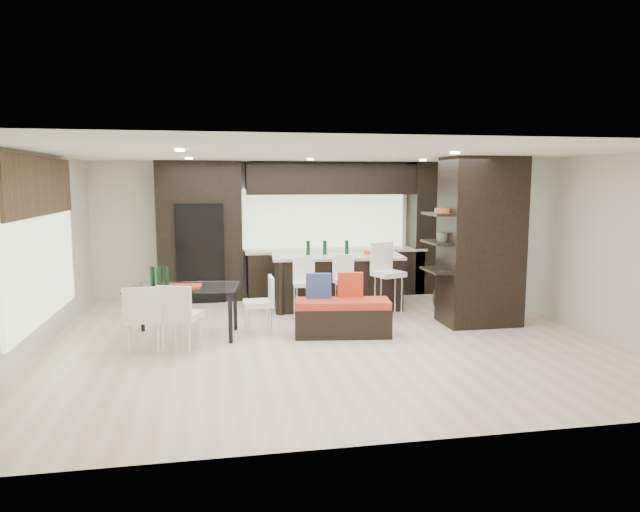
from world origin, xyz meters
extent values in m
plane|color=beige|center=(0.00, 0.00, 0.00)|extent=(8.00, 8.00, 0.00)
cube|color=beige|center=(0.00, 3.50, 1.35)|extent=(8.00, 0.02, 2.70)
cube|color=beige|center=(-4.00, 0.00, 1.35)|extent=(0.02, 7.00, 2.70)
cube|color=beige|center=(4.00, 0.00, 1.35)|extent=(0.02, 7.00, 2.70)
cube|color=white|center=(0.00, 0.00, 2.70)|extent=(8.00, 7.00, 0.02)
cube|color=#B2D199|center=(-3.96, 0.20, 1.35)|extent=(0.04, 3.20, 1.90)
cube|color=#B2D199|center=(0.60, 3.46, 1.55)|extent=(3.40, 0.04, 1.20)
cube|color=brown|center=(-3.93, 0.20, 2.25)|extent=(0.08, 3.00, 0.80)
cube|color=white|center=(0.00, 0.25, 2.68)|extent=(4.00, 3.00, 0.02)
cube|color=black|center=(0.50, 3.17, 1.35)|extent=(6.80, 0.68, 2.70)
cube|color=black|center=(-1.90, 3.12, 0.95)|extent=(0.90, 0.68, 1.90)
cube|color=black|center=(2.60, 0.40, 1.35)|extent=(1.20, 0.80, 2.70)
cube|color=black|center=(0.57, 1.97, 0.49)|extent=(2.43, 1.19, 0.98)
cube|color=white|center=(-0.16, 1.18, 0.42)|extent=(0.40, 0.40, 0.84)
cube|color=white|center=(0.57, 1.17, 0.43)|extent=(0.43, 0.43, 0.86)
cube|color=white|center=(1.29, 1.14, 0.51)|extent=(0.58, 0.58, 1.02)
cube|color=black|center=(0.25, 0.07, 0.28)|extent=(1.49, 0.74, 0.55)
cube|color=white|center=(-2.09, 0.42, 0.38)|extent=(1.69, 1.09, 0.77)
cube|color=white|center=(-2.09, -0.35, 0.44)|extent=(0.61, 0.61, 0.88)
cube|color=white|center=(-2.58, -0.35, 0.44)|extent=(0.50, 0.50, 0.88)
cube|color=white|center=(-0.99, 0.42, 0.41)|extent=(0.45, 0.45, 0.81)
camera|label=1|loc=(-1.60, -8.11, 2.31)|focal=32.00mm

